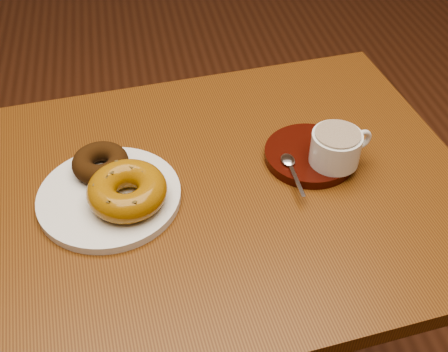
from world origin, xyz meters
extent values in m
cube|color=brown|center=(0.22, -0.14, 0.79)|extent=(0.91, 0.71, 0.03)
cylinder|color=#4C2515|center=(-0.18, 0.11, 0.39)|extent=(0.05, 0.05, 0.77)
cylinder|color=#4C2515|center=(0.58, 0.17, 0.39)|extent=(0.05, 0.05, 0.77)
cylinder|color=silver|center=(0.06, -0.14, 0.81)|extent=(0.27, 0.27, 0.01)
torus|color=#331B0A|center=(0.05, -0.08, 0.84)|extent=(0.12, 0.12, 0.03)
torus|color=#9A6410|center=(0.09, -0.16, 0.84)|extent=(0.13, 0.13, 0.05)
cube|color=#493918|center=(0.13, -0.16, 0.86)|extent=(0.01, 0.01, 0.00)
cube|color=#493918|center=(0.12, -0.14, 0.86)|extent=(0.01, 0.01, 0.00)
cube|color=#493918|center=(0.11, -0.13, 0.86)|extent=(0.01, 0.01, 0.00)
cube|color=#493918|center=(0.10, -0.12, 0.86)|extent=(0.01, 0.01, 0.00)
cube|color=#493918|center=(0.08, -0.12, 0.86)|extent=(0.01, 0.01, 0.00)
cube|color=#493918|center=(0.06, -0.13, 0.86)|extent=(0.01, 0.01, 0.00)
cube|color=#493918|center=(0.05, -0.14, 0.86)|extent=(0.01, 0.01, 0.00)
cube|color=#493918|center=(0.05, -0.16, 0.86)|extent=(0.01, 0.01, 0.00)
cube|color=#493918|center=(0.05, -0.18, 0.86)|extent=(0.01, 0.01, 0.00)
cube|color=#493918|center=(0.06, -0.19, 0.86)|extent=(0.01, 0.01, 0.00)
cube|color=#493918|center=(0.08, -0.20, 0.86)|extent=(0.01, 0.01, 0.00)
cube|color=#493918|center=(0.10, -0.20, 0.86)|extent=(0.01, 0.01, 0.00)
cube|color=#493918|center=(0.11, -0.19, 0.86)|extent=(0.01, 0.01, 0.00)
cube|color=#493918|center=(0.12, -0.18, 0.86)|extent=(0.01, 0.01, 0.00)
cylinder|color=#320B06|center=(0.40, -0.10, 0.81)|extent=(0.18, 0.18, 0.02)
cylinder|color=silver|center=(0.43, -0.13, 0.85)|extent=(0.08, 0.08, 0.06)
cylinder|color=#52321C|center=(0.43, -0.13, 0.88)|extent=(0.07, 0.07, 0.00)
torus|color=silver|center=(0.48, -0.12, 0.85)|extent=(0.04, 0.02, 0.04)
ellipsoid|color=silver|center=(0.36, -0.12, 0.82)|extent=(0.02, 0.03, 0.01)
cube|color=silver|center=(0.36, -0.17, 0.82)|extent=(0.01, 0.09, 0.00)
camera|label=1|loc=(0.12, -0.79, 1.45)|focal=45.00mm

